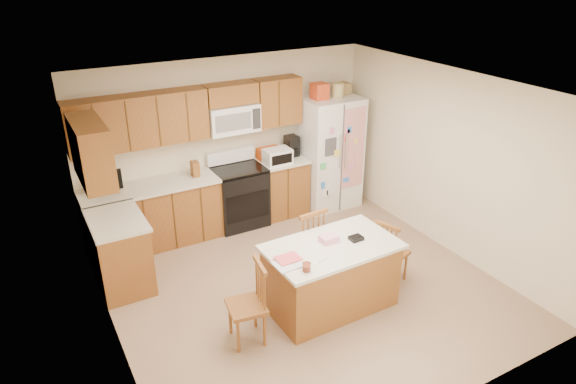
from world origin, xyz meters
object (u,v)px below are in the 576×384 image
stove (239,195)px  windsor_chair_right (390,253)px  island (331,276)px  windsor_chair_left (249,305)px  refrigerator (329,151)px  windsor_chair_back (306,245)px

stove → windsor_chair_right: bearing=-66.6°
windsor_chair_right → stove: bearing=113.4°
island → windsor_chair_right: (0.94, 0.07, -0.01)m
stove → island: size_ratio=0.73×
windsor_chair_left → windsor_chair_right: bearing=3.9°
windsor_chair_right → refrigerator: bearing=76.3°
windsor_chair_left → windsor_chair_right: 2.02m
windsor_chair_left → windsor_chair_back: size_ratio=0.93×
stove → island: bearing=-88.2°
stove → refrigerator: size_ratio=0.55×
windsor_chair_back → windsor_chair_right: bearing=-33.6°
island → windsor_chair_left: bearing=-176.5°
island → refrigerator: bearing=57.6°
island → windsor_chair_back: 0.66m
island → windsor_chair_right: bearing=4.3°
island → windsor_chair_right: 0.94m
refrigerator → windsor_chair_right: 2.40m
stove → windsor_chair_left: stove is taller
stove → windsor_chair_left: size_ratio=1.21×
refrigerator → island: bearing=-122.4°
refrigerator → island: size_ratio=1.33×
windsor_chair_back → windsor_chair_right: 1.06m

